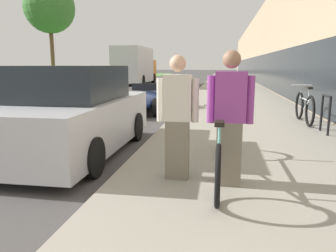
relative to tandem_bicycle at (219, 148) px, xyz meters
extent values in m
cube|color=gray|center=(0.70, 19.87, -0.43)|extent=(4.25, 70.00, 0.13)
cube|color=tan|center=(7.87, 27.87, 2.56)|extent=(10.00, 70.00, 6.11)
cube|color=#1E2328|center=(2.91, 27.87, 0.75)|extent=(0.10, 63.00, 2.20)
cube|color=#5B9347|center=(-11.87, 23.87, -0.48)|extent=(5.25, 70.00, 0.03)
torus|color=black|center=(0.00, 1.10, -0.03)|extent=(0.06, 0.68, 0.68)
torus|color=black|center=(0.00, -1.07, -0.03)|extent=(0.06, 0.68, 0.68)
cylinder|color=#7AD1C6|center=(0.00, 0.02, 0.18)|extent=(0.04, 1.85, 0.04)
cylinder|color=#7AD1C6|center=(0.00, -0.42, 0.08)|extent=(0.04, 1.10, 0.32)
cylinder|color=#7AD1C6|center=(0.00, -0.68, 0.32)|extent=(0.03, 0.03, 0.28)
cube|color=black|center=(0.00, -0.68, 0.46)|extent=(0.11, 0.22, 0.05)
cylinder|color=#7AD1C6|center=(0.00, 0.93, 0.33)|extent=(0.03, 0.03, 0.30)
cylinder|color=silver|center=(0.00, 0.93, 0.47)|extent=(0.52, 0.03, 0.03)
cube|color=#756B5B|center=(0.12, -0.38, 0.03)|extent=(0.31, 0.22, 0.80)
cube|color=#933D93|center=(0.12, -0.38, 0.73)|extent=(0.37, 0.22, 0.61)
cylinder|color=#933D93|center=(-0.11, -0.38, 0.70)|extent=(0.10, 0.10, 0.58)
cylinder|color=#933D93|center=(0.35, -0.38, 0.70)|extent=(0.10, 0.10, 0.58)
sphere|color=#936B51|center=(0.12, -0.38, 1.18)|extent=(0.22, 0.22, 0.22)
cube|color=#756B5B|center=(-0.54, -0.24, 0.02)|extent=(0.30, 0.21, 0.77)
cube|color=beige|center=(-0.54, -0.24, 0.70)|extent=(0.36, 0.21, 0.59)
cylinder|color=beige|center=(-0.77, -0.24, 0.67)|extent=(0.09, 0.09, 0.56)
cylinder|color=beige|center=(-0.32, -0.24, 0.67)|extent=(0.09, 0.09, 0.56)
sphere|color=tan|center=(-0.54, -0.24, 1.13)|extent=(0.21, 0.21, 0.21)
cylinder|color=black|center=(2.27, 2.90, 0.04)|extent=(0.05, 0.05, 0.82)
cylinder|color=black|center=(2.27, 3.45, 0.04)|extent=(0.05, 0.05, 0.82)
cylinder|color=black|center=(2.27, 3.18, 0.45)|extent=(0.05, 0.55, 0.05)
torus|color=black|center=(2.14, 5.06, 0.01)|extent=(0.06, 0.76, 0.76)
torus|color=black|center=(2.14, 3.93, 0.01)|extent=(0.06, 0.76, 0.76)
cylinder|color=#B7BCC1|center=(2.14, 4.50, 0.24)|extent=(0.04, 0.96, 0.04)
cylinder|color=#B7BCC1|center=(2.14, 4.27, 0.13)|extent=(0.04, 0.58, 0.35)
cylinder|color=#B7BCC1|center=(2.14, 4.13, 0.40)|extent=(0.03, 0.03, 0.32)
cube|color=black|center=(2.14, 4.13, 0.56)|extent=(0.11, 0.22, 0.05)
cylinder|color=#B7BCC1|center=(2.14, 4.97, 0.41)|extent=(0.03, 0.03, 0.33)
cylinder|color=silver|center=(2.14, 4.97, 0.58)|extent=(0.52, 0.03, 0.03)
cube|color=silver|center=(-2.66, 1.13, 0.07)|extent=(1.83, 4.04, 0.85)
cube|color=#1E2328|center=(-2.66, 1.13, 0.80)|extent=(1.57, 2.02, 0.60)
cylinder|color=black|center=(-3.51, 2.34, -0.20)|extent=(0.22, 0.60, 0.60)
cylinder|color=black|center=(-1.82, 2.34, -0.20)|extent=(0.22, 0.60, 0.60)
cylinder|color=black|center=(-1.82, -0.08, -0.20)|extent=(0.22, 0.60, 0.60)
ellipsoid|color=navy|center=(-2.71, 6.84, -0.08)|extent=(1.58, 4.12, 0.56)
cube|color=#1E2328|center=(-2.71, 7.36, 0.32)|extent=(1.10, 0.04, 0.26)
cylinder|color=black|center=(-3.44, 8.04, -0.20)|extent=(0.22, 0.60, 0.60)
cylinder|color=black|center=(-1.98, 8.04, -0.20)|extent=(0.22, 0.60, 0.60)
cylinder|color=black|center=(-3.44, 5.65, -0.20)|extent=(0.22, 0.60, 0.60)
cylinder|color=black|center=(-1.98, 5.65, -0.20)|extent=(0.22, 0.60, 0.60)
cube|color=orange|center=(-7.27, 25.97, 0.65)|extent=(2.03, 1.83, 1.83)
cube|color=silver|center=(-7.27, 22.31, 1.14)|extent=(2.21, 5.50, 2.81)
cylinder|color=black|center=(-8.28, 25.50, -0.08)|extent=(0.28, 0.84, 0.84)
cylinder|color=black|center=(-6.27, 25.50, -0.08)|extent=(0.28, 0.84, 0.84)
cylinder|color=black|center=(-8.28, 21.21, -0.08)|extent=(0.28, 0.84, 0.84)
cylinder|color=black|center=(-6.27, 21.21, -0.08)|extent=(0.28, 0.84, 0.84)
cylinder|color=brown|center=(-11.96, 17.76, 1.66)|extent=(0.28, 0.28, 4.31)
sphere|color=#38702D|center=(-11.96, 17.76, 5.03)|extent=(3.48, 3.48, 3.48)
camera|label=1|loc=(0.02, -4.39, 1.11)|focal=35.00mm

